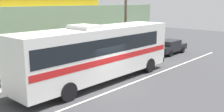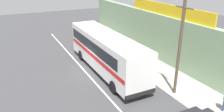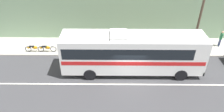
{
  "view_description": "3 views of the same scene",
  "coord_description": "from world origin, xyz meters",
  "px_view_note": "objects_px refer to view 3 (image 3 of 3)",
  "views": [
    {
      "loc": [
        -11.28,
        -10.35,
        5.16
      ],
      "look_at": [
        1.49,
        1.04,
        1.51
      ],
      "focal_mm": 41.19,
      "sensor_mm": 36.0,
      "label": 1
    },
    {
      "loc": [
        17.45,
        -6.85,
        8.84
      ],
      "look_at": [
        1.86,
        0.93,
        2.04
      ],
      "focal_mm": 34.99,
      "sensor_mm": 36.0,
      "label": 2
    },
    {
      "loc": [
        -1.31,
        -14.21,
        11.66
      ],
      "look_at": [
        -1.44,
        0.86,
        1.72
      ],
      "focal_mm": 34.11,
      "sensor_mm": 36.0,
      "label": 3
    }
  ],
  "objects_px": {
    "motorcycle_black": "(34,48)",
    "pedestrian_by_curb": "(221,37)",
    "utility_pole": "(200,19)",
    "pedestrian_far_left": "(104,36)",
    "motorcycle_blue": "(86,48)",
    "intercity_bus": "(131,51)",
    "motorcycle_orange": "(69,48)",
    "motorcycle_red": "(47,48)"
  },
  "relations": [
    {
      "from": "motorcycle_red",
      "to": "pedestrian_by_curb",
      "type": "bearing_deg",
      "value": 4.16
    },
    {
      "from": "motorcycle_blue",
      "to": "motorcycle_orange",
      "type": "bearing_deg",
      "value": 178.96
    },
    {
      "from": "utility_pole",
      "to": "motorcycle_red",
      "type": "distance_m",
      "value": 14.96
    },
    {
      "from": "motorcycle_orange",
      "to": "intercity_bus",
      "type": "bearing_deg",
      "value": -27.05
    },
    {
      "from": "motorcycle_blue",
      "to": "motorcycle_red",
      "type": "relative_size",
      "value": 0.99
    },
    {
      "from": "motorcycle_black",
      "to": "motorcycle_red",
      "type": "bearing_deg",
      "value": 0.32
    },
    {
      "from": "motorcycle_blue",
      "to": "intercity_bus",
      "type": "bearing_deg",
      "value": -35.2
    },
    {
      "from": "utility_pole",
      "to": "pedestrian_far_left",
      "type": "xyz_separation_m",
      "value": [
        -8.87,
        1.74,
        -2.74
      ]
    },
    {
      "from": "utility_pole",
      "to": "pedestrian_by_curb",
      "type": "distance_m",
      "value": 4.41
    },
    {
      "from": "motorcycle_black",
      "to": "motorcycle_red",
      "type": "xyz_separation_m",
      "value": [
        1.26,
        0.01,
        0.0
      ]
    },
    {
      "from": "motorcycle_black",
      "to": "motorcycle_orange",
      "type": "distance_m",
      "value": 3.53
    },
    {
      "from": "utility_pole",
      "to": "motorcycle_blue",
      "type": "relative_size",
      "value": 3.78
    },
    {
      "from": "intercity_bus",
      "to": "pedestrian_far_left",
      "type": "bearing_deg",
      "value": 118.63
    },
    {
      "from": "pedestrian_far_left",
      "to": "pedestrian_by_curb",
      "type": "xyz_separation_m",
      "value": [
        12.13,
        -0.39,
        0.11
      ]
    },
    {
      "from": "intercity_bus",
      "to": "motorcycle_orange",
      "type": "height_order",
      "value": "intercity_bus"
    },
    {
      "from": "motorcycle_red",
      "to": "pedestrian_by_curb",
      "type": "distance_m",
      "value": 17.92
    },
    {
      "from": "utility_pole",
      "to": "motorcycle_red",
      "type": "relative_size",
      "value": 3.74
    },
    {
      "from": "motorcycle_orange",
      "to": "motorcycle_black",
      "type": "bearing_deg",
      "value": -178.01
    },
    {
      "from": "motorcycle_blue",
      "to": "pedestrian_far_left",
      "type": "relative_size",
      "value": 1.18
    },
    {
      "from": "utility_pole",
      "to": "motorcycle_orange",
      "type": "xyz_separation_m",
      "value": [
        -12.34,
        0.17,
        -3.23
      ]
    },
    {
      "from": "utility_pole",
      "to": "pedestrian_by_curb",
      "type": "bearing_deg",
      "value": 22.47
    },
    {
      "from": "motorcycle_blue",
      "to": "motorcycle_black",
      "type": "xyz_separation_m",
      "value": [
        -5.23,
        -0.09,
        0.0
      ]
    },
    {
      "from": "motorcycle_red",
      "to": "pedestrian_far_left",
      "type": "bearing_deg",
      "value": 16.39
    },
    {
      "from": "utility_pole",
      "to": "motorcycle_blue",
      "type": "bearing_deg",
      "value": 179.27
    },
    {
      "from": "motorcycle_blue",
      "to": "pedestrian_by_curb",
      "type": "height_order",
      "value": "pedestrian_by_curb"
    },
    {
      "from": "intercity_bus",
      "to": "motorcycle_red",
      "type": "bearing_deg",
      "value": 160.38
    },
    {
      "from": "utility_pole",
      "to": "motorcycle_orange",
      "type": "height_order",
      "value": "utility_pole"
    },
    {
      "from": "pedestrian_far_left",
      "to": "pedestrian_by_curb",
      "type": "height_order",
      "value": "pedestrian_by_curb"
    },
    {
      "from": "motorcycle_blue",
      "to": "motorcycle_red",
      "type": "xyz_separation_m",
      "value": [
        -3.97,
        -0.08,
        0.0
      ]
    },
    {
      "from": "motorcycle_orange",
      "to": "motorcycle_blue",
      "type": "bearing_deg",
      "value": -1.04
    },
    {
      "from": "motorcycle_black",
      "to": "motorcycle_orange",
      "type": "height_order",
      "value": "same"
    },
    {
      "from": "utility_pole",
      "to": "motorcycle_black",
      "type": "bearing_deg",
      "value": 179.84
    },
    {
      "from": "motorcycle_red",
      "to": "motorcycle_orange",
      "type": "bearing_deg",
      "value": 2.92
    },
    {
      "from": "utility_pole",
      "to": "motorcycle_black",
      "type": "xyz_separation_m",
      "value": [
        -15.87,
        0.04,
        -3.23
      ]
    },
    {
      "from": "motorcycle_red",
      "to": "pedestrian_far_left",
      "type": "distance_m",
      "value": 6.0
    },
    {
      "from": "intercity_bus",
      "to": "pedestrian_by_curb",
      "type": "xyz_separation_m",
      "value": [
        9.61,
        4.24,
        -0.91
      ]
    },
    {
      "from": "intercity_bus",
      "to": "motorcycle_orange",
      "type": "bearing_deg",
      "value": 152.95
    },
    {
      "from": "motorcycle_black",
      "to": "pedestrian_far_left",
      "type": "relative_size",
      "value": 1.2
    },
    {
      "from": "motorcycle_black",
      "to": "pedestrian_by_curb",
      "type": "height_order",
      "value": "pedestrian_by_curb"
    },
    {
      "from": "intercity_bus",
      "to": "utility_pole",
      "type": "bearing_deg",
      "value": 24.52
    },
    {
      "from": "motorcycle_black",
      "to": "motorcycle_red",
      "type": "distance_m",
      "value": 1.26
    },
    {
      "from": "utility_pole",
      "to": "motorcycle_black",
      "type": "relative_size",
      "value": 3.72
    }
  ]
}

